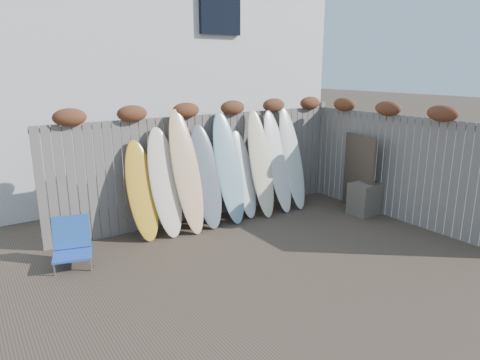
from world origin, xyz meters
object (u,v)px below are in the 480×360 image
beach_chair (72,243)px  wooden_crate (364,199)px  lattice_panel (359,173)px  surfboard_0 (142,191)px

beach_chair → wooden_crate: 5.45m
lattice_panel → wooden_crate: bearing=-95.6°
beach_chair → surfboard_0: surfboard_0 is taller
beach_chair → lattice_panel: size_ratio=0.46×
wooden_crate → lattice_panel: bearing=68.4°
beach_chair → surfboard_0: 1.43m
wooden_crate → surfboard_0: bearing=162.7°
beach_chair → lattice_panel: lattice_panel is taller
lattice_panel → surfboard_0: surfboard_0 is taller
beach_chair → wooden_crate: beach_chair is taller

